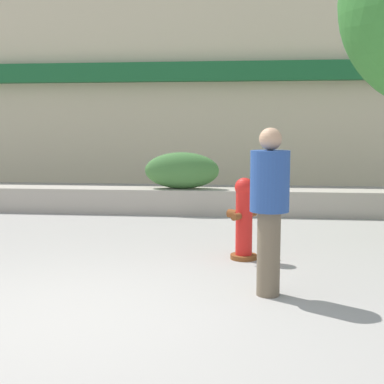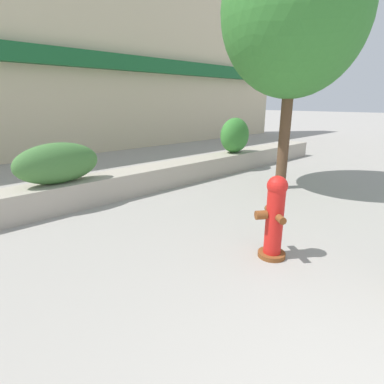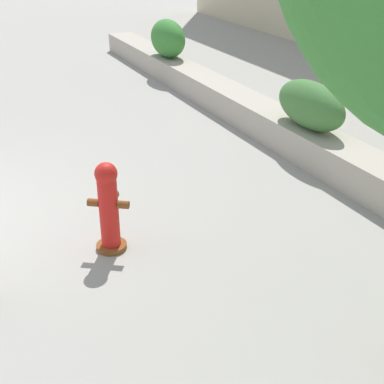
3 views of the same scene
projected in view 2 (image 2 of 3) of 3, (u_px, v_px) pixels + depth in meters
name	position (u px, v px, depth m)	size (l,w,h in m)	color
planter_wall_low	(47.00, 199.00, 5.40)	(18.00, 0.70, 0.50)	#ADA393
hedge_bush_1	(58.00, 163.00, 5.40)	(1.50, 0.58, 0.74)	#427538
hedge_bush_2	(235.00, 135.00, 8.62)	(0.97, 0.69, 0.99)	#387F33
fire_hydrant	(274.00, 217.00, 3.74)	(0.49, 0.49, 1.08)	brown
street_tree	(295.00, 13.00, 5.94)	(3.14, 2.82, 5.27)	brown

